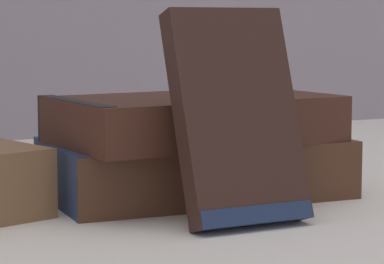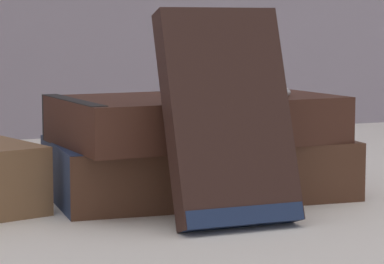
% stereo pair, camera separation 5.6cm
% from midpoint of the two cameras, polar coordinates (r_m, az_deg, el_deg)
% --- Properties ---
extents(ground_plane, '(3.00, 3.00, 0.00)m').
position_cam_midpoint_polar(ground_plane, '(0.70, -3.02, -4.33)').
color(ground_plane, white).
extents(book_flat_bottom, '(0.24, 0.14, 0.05)m').
position_cam_midpoint_polar(book_flat_bottom, '(0.72, -2.45, -2.28)').
color(book_flat_bottom, '#4C2D1E').
rests_on(book_flat_bottom, ground_plane).
extents(book_flat_top, '(0.22, 0.13, 0.04)m').
position_cam_midpoint_polar(book_flat_top, '(0.70, -2.49, 0.80)').
color(book_flat_top, '#422319').
rests_on(book_flat_top, book_flat_bottom).
extents(book_leaning_front, '(0.09, 0.06, 0.15)m').
position_cam_midpoint_polar(book_leaning_front, '(0.61, 0.15, 0.50)').
color(book_leaning_front, '#331E19').
rests_on(book_leaning_front, ground_plane).
extents(pocket_watch, '(0.05, 0.06, 0.01)m').
position_cam_midpoint_polar(pocket_watch, '(0.70, 1.63, 2.55)').
color(pocket_watch, silver).
rests_on(pocket_watch, book_flat_top).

